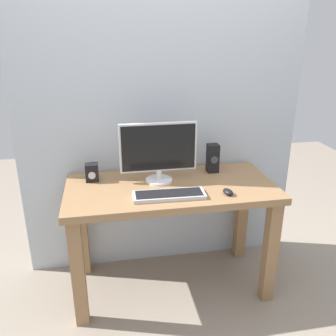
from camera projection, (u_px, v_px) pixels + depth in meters
ground_plane at (171, 283)px, 2.59m from camera, size 6.00×6.00×0.00m
wall_back at (161, 62)px, 2.38m from camera, size 1.99×0.04×3.00m
desk at (171, 205)px, 2.36m from camera, size 1.34×0.64×0.77m
monitor at (158, 151)px, 2.31m from camera, size 0.50×0.18×0.39m
keyboard_primary at (169, 195)px, 2.15m from camera, size 0.43×0.16×0.03m
mouse at (228, 192)px, 2.18m from camera, size 0.07×0.09×0.03m
speaker_right at (213, 158)px, 2.50m from camera, size 0.08×0.08×0.20m
audio_controller at (92, 173)px, 2.36m from camera, size 0.08×0.08×0.12m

